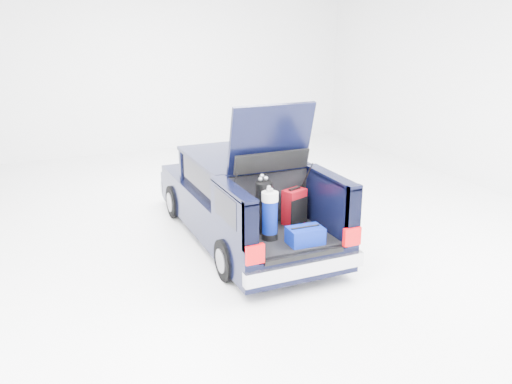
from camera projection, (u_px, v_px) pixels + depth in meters
name	position (u px, v px, depth m)	size (l,w,h in m)	color
ground	(244.00, 237.00, 9.36)	(14.00, 14.00, 0.00)	white
car	(242.00, 199.00, 9.24)	(1.87, 4.65, 2.47)	black
red_suitcase	(294.00, 207.00, 8.26)	(0.40, 0.34, 0.57)	#6C030B
black_golf_bag	(263.00, 207.00, 7.88)	(0.25, 0.31, 0.88)	black
blue_golf_bag	(270.00, 215.00, 7.66)	(0.26, 0.26, 0.79)	black
blue_duffel	(305.00, 235.00, 7.58)	(0.50, 0.34, 0.26)	navy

